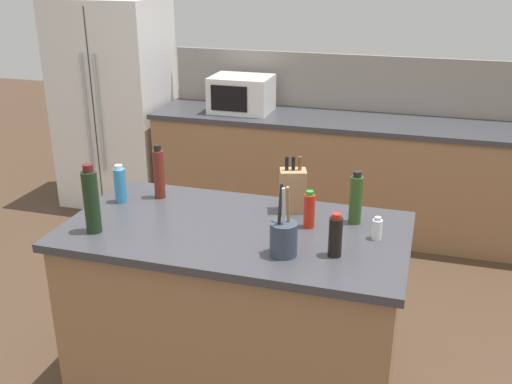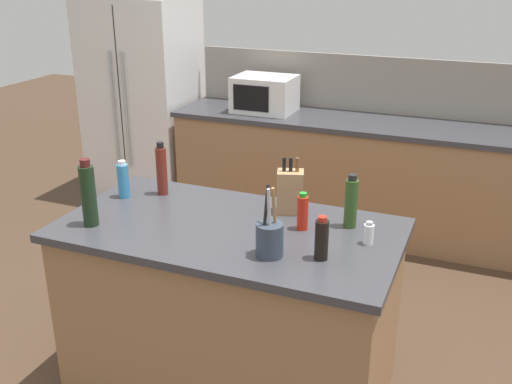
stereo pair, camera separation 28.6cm
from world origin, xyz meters
name	(u,v)px [view 2 (the right image)]	position (x,y,z in m)	size (l,w,h in m)	color
back_counter_run	(376,179)	(0.30, 2.20, 0.47)	(3.38, 0.66, 0.94)	#936B47
wall_backsplash	(391,86)	(0.30, 2.52, 1.17)	(3.34, 0.03, 0.46)	gray
kitchen_island	(230,310)	(0.00, 0.00, 0.47)	(1.64, 0.87, 0.94)	#936B47
refrigerator	(143,101)	(-1.89, 2.25, 0.91)	(0.92, 0.75, 1.83)	white
microwave	(265,94)	(-0.68, 2.20, 1.09)	(0.49, 0.39, 0.29)	white
knife_block	(290,191)	(0.22, 0.27, 1.05)	(0.15, 0.13, 0.29)	#A87C54
utensil_crock	(270,238)	(0.29, -0.21, 1.02)	(0.12, 0.12, 0.32)	#333D4C
soy_sauce_bottle	(322,239)	(0.50, -0.15, 1.03)	(0.06, 0.06, 0.20)	black
olive_oil_bottle	(351,202)	(0.54, 0.22, 1.06)	(0.06, 0.06, 0.26)	#2D4C1E
dish_soap_bottle	(123,180)	(-0.68, 0.13, 1.04)	(0.06, 0.06, 0.21)	#3384BC
vinegar_bottle	(162,170)	(-0.51, 0.25, 1.08)	(0.06, 0.06, 0.29)	maroon
wine_bottle	(88,195)	(-0.62, -0.23, 1.10)	(0.07, 0.07, 0.33)	black
hot_sauce_bottle	(303,212)	(0.34, 0.11, 1.03)	(0.05, 0.05, 0.19)	red
salt_shaker	(369,234)	(0.66, 0.07, 0.99)	(0.05, 0.05, 0.11)	silver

